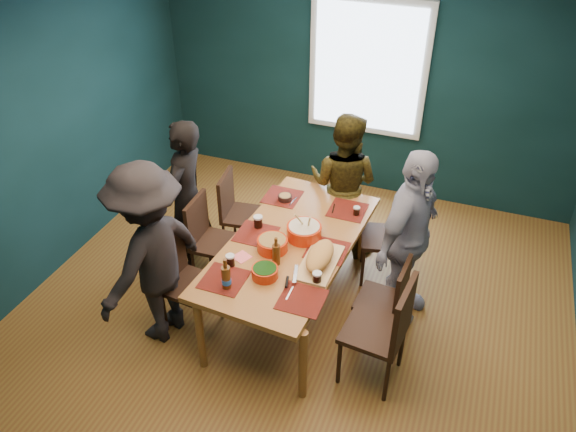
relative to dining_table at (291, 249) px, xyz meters
name	(u,v)px	position (x,y,z in m)	size (l,w,h in m)	color
room	(303,176)	(0.05, 0.15, 0.68)	(5.01, 5.01, 2.71)	olive
dining_table	(291,249)	(0.00, 0.00, 0.00)	(1.16, 2.09, 0.77)	#A27530
chair_left_far	(236,207)	(-0.85, 0.65, -0.17)	(0.46, 0.46, 0.90)	black
chair_left_mid	(207,234)	(-0.91, 0.12, -0.16)	(0.42, 0.42, 0.91)	black
chair_left_near	(181,275)	(-0.84, -0.51, -0.15)	(0.46, 0.46, 0.94)	black
chair_right_far	(395,231)	(0.79, 0.77, -0.13)	(0.53, 0.53, 0.97)	black
chair_right_mid	(390,296)	(0.93, -0.08, -0.20)	(0.41, 0.41, 0.85)	black
chair_right_near	(387,326)	(0.99, -0.54, -0.10)	(0.51, 0.51, 1.03)	black
person_far_left	(186,197)	(-1.19, 0.28, 0.11)	(0.59, 0.38, 1.61)	black
person_back	(343,184)	(0.16, 1.10, 0.08)	(0.75, 0.58, 1.54)	black
person_right	(408,238)	(0.97, 0.32, 0.15)	(0.99, 0.41, 1.68)	white
person_near_left	(151,256)	(-0.98, -0.68, 0.16)	(1.10, 0.63, 1.70)	black
bowl_salad	(272,244)	(-0.11, -0.15, 0.13)	(0.27, 0.27, 0.11)	red
bowl_dumpling	(304,231)	(0.09, 0.10, 0.14)	(0.31, 0.31, 0.29)	red
bowl_herbs	(265,272)	(-0.04, -0.51, 0.12)	(0.22, 0.22, 0.10)	red
cutting_board	(320,257)	(0.33, -0.20, 0.14)	(0.33, 0.69, 0.15)	#DBB876
small_bowl	(285,197)	(-0.29, 0.61, 0.10)	(0.14, 0.14, 0.06)	black
beer_bottle_a	(226,278)	(-0.27, -0.73, 0.18)	(0.08, 0.08, 0.29)	#4B280D
beer_bottle_b	(276,254)	(-0.01, -0.32, 0.18)	(0.07, 0.07, 0.26)	#4B280D
cola_glass_a	(230,260)	(-0.36, -0.48, 0.13)	(0.08, 0.08, 0.11)	black
cola_glass_b	(317,277)	(0.38, -0.43, 0.13)	(0.08, 0.08, 0.11)	black
cola_glass_c	(357,211)	(0.43, 0.61, 0.12)	(0.06, 0.06, 0.09)	black
cola_glass_d	(258,221)	(-0.36, 0.11, 0.14)	(0.08, 0.08, 0.12)	black
napkin_a	(329,250)	(0.35, 0.01, 0.07)	(0.15, 0.15, 0.00)	#FF6B74
napkin_b	(242,257)	(-0.32, -0.34, 0.07)	(0.13, 0.13, 0.00)	#FF6B74
napkin_c	(294,304)	(0.29, -0.73, 0.07)	(0.13, 0.13, 0.00)	#FF6B74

